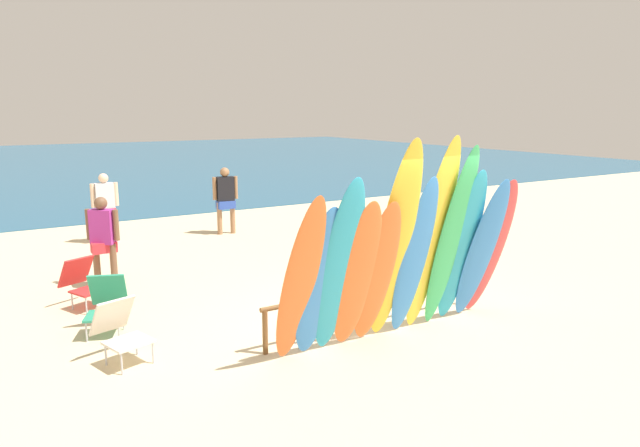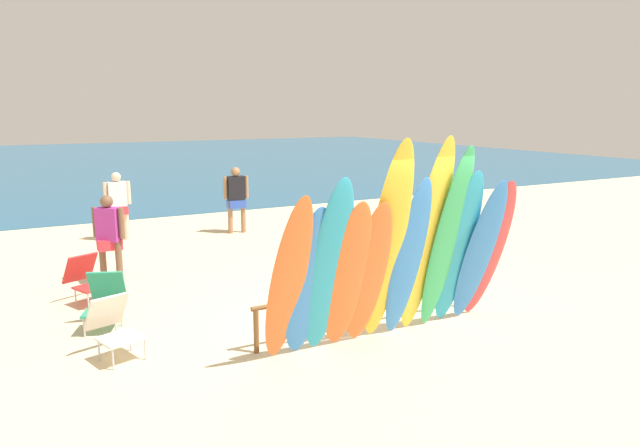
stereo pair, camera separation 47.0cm
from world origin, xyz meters
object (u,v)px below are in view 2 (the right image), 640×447
at_px(surfboard_blue_1, 308,283).
at_px(beachgoer_photographing, 236,195).
at_px(surfboard_orange_0, 288,282).
at_px(surfboard_blue_10, 479,252).
at_px(surfboard_teal_9, 458,249).
at_px(surfboard_red_11, 489,250).
at_px(beach_chair_red, 113,324).
at_px(surfboard_blue_6, 408,259).
at_px(beach_chair_blue, 86,277).
at_px(beach_chair_striped, 105,298).
at_px(surfboard_rack, 375,294).
at_px(beachgoer_by_water, 109,233).
at_px(surfboard_yellow_7, 427,238).
at_px(beachgoer_strolling, 118,201).
at_px(surfboard_orange_3, 348,277).
at_px(surfboard_green_8, 446,240).
at_px(surfboard_teal_2, 329,268).
at_px(surfboard_orange_4, 369,274).

xyz_separation_m(surfboard_blue_1, beachgoer_photographing, (1.82, 7.59, -0.04)).
bearing_deg(surfboard_orange_0, surfboard_blue_10, -4.32).
height_order(surfboard_teal_9, beachgoer_photographing, surfboard_teal_9).
bearing_deg(beachgoer_photographing, surfboard_red_11, -74.57).
height_order(beachgoer_photographing, beach_chair_red, beachgoer_photographing).
relative_size(surfboard_orange_0, surfboard_blue_6, 0.99).
height_order(beach_chair_blue, beach_chair_striped, beach_chair_striped).
height_order(surfboard_rack, beachgoer_by_water, beachgoer_by_water).
xyz_separation_m(surfboard_yellow_7, beachgoer_strolling, (-2.73, 8.15, -0.45)).
distance_m(surfboard_orange_3, surfboard_teal_9, 1.83).
bearing_deg(surfboard_green_8, surfboard_teal_2, 175.04).
height_order(beachgoer_by_water, beach_chair_red, beachgoer_by_water).
bearing_deg(surfboard_blue_10, beachgoer_strolling, 113.07).
distance_m(surfboard_orange_3, beachgoer_photographing, 7.72).
relative_size(surfboard_rack, beachgoer_strolling, 2.29).
bearing_deg(surfboard_yellow_7, surfboard_blue_6, 170.99).
height_order(surfboard_orange_3, beachgoer_strolling, surfboard_orange_3).
bearing_deg(beach_chair_red, beachgoer_photographing, 41.03).
bearing_deg(surfboard_teal_9, surfboard_red_11, 4.15).
bearing_deg(surfboard_rack, surfboard_yellow_7, -50.81).
relative_size(surfboard_rack, surfboard_yellow_7, 1.31).
distance_m(surfboard_orange_4, beachgoer_by_water, 5.25).
xyz_separation_m(surfboard_blue_1, beachgoer_by_water, (-1.65, 4.58, -0.08)).
height_order(surfboard_blue_6, surfboard_green_8, surfboard_green_8).
bearing_deg(surfboard_red_11, surfboard_yellow_7, -174.63).
height_order(beachgoer_by_water, beach_chair_blue, beachgoer_by_water).
height_order(surfboard_rack, surfboard_blue_6, surfboard_blue_6).
bearing_deg(beachgoer_by_water, surfboard_yellow_7, 166.12).
distance_m(surfboard_rack, surfboard_orange_3, 1.08).
xyz_separation_m(surfboard_orange_4, beachgoer_strolling, (-1.82, 8.14, -0.06)).
xyz_separation_m(surfboard_blue_1, surfboard_yellow_7, (1.78, -0.03, 0.38)).
bearing_deg(beachgoer_photographing, beach_chair_red, -114.89).
bearing_deg(surfboard_teal_2, surfboard_rack, 28.52).
bearing_deg(surfboard_teal_2, surfboard_teal_9, 1.62).
bearing_deg(beachgoer_by_water, surfboard_green_8, 168.41).
relative_size(surfboard_green_8, beachgoer_by_water, 1.70).
xyz_separation_m(surfboard_orange_0, beachgoer_by_water, (-1.36, 4.66, -0.17)).
height_order(surfboard_green_8, surfboard_red_11, surfboard_green_8).
relative_size(surfboard_orange_4, beach_chair_blue, 2.38).
height_order(surfboard_rack, surfboard_green_8, surfboard_green_8).
bearing_deg(surfboard_blue_1, surfboard_teal_2, -18.38).
bearing_deg(surfboard_yellow_7, surfboard_blue_10, -5.28).
bearing_deg(surfboard_red_11, surfboard_blue_10, -164.56).
bearing_deg(surfboard_orange_4, surfboard_rack, 51.57).
height_order(beachgoer_by_water, beachgoer_photographing, beachgoer_photographing).
relative_size(surfboard_blue_6, surfboard_yellow_7, 0.82).
bearing_deg(surfboard_green_8, beach_chair_blue, 133.79).
bearing_deg(surfboard_orange_4, beach_chair_red, 158.36).
height_order(surfboard_blue_1, surfboard_blue_6, surfboard_blue_6).
height_order(surfboard_yellow_7, surfboard_blue_10, surfboard_yellow_7).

